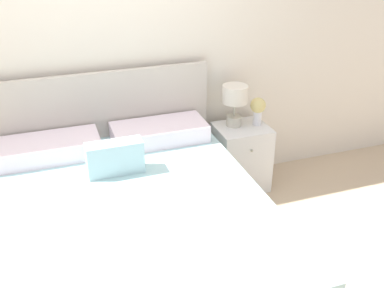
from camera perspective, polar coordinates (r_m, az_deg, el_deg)
name	(u,v)px	position (r m, az deg, el deg)	size (l,w,h in m)	color
ground_plane	(108,197)	(4.08, -10.61, -6.59)	(12.00, 12.00, 0.00)	#CCB28E
wall_back	(92,51)	(3.61, -12.56, 11.51)	(8.00, 0.06, 2.60)	silver
bed	(129,233)	(3.10, -8.03, -11.09)	(1.81, 2.11, 1.15)	white
nightstand	(241,157)	(4.04, 6.20, -1.68)	(0.45, 0.41, 0.60)	white
table_lamp	(235,99)	(3.83, 5.46, 5.73)	(0.22, 0.22, 0.37)	beige
flower_vase	(258,108)	(3.92, 8.39, 4.52)	(0.13, 0.13, 0.25)	white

